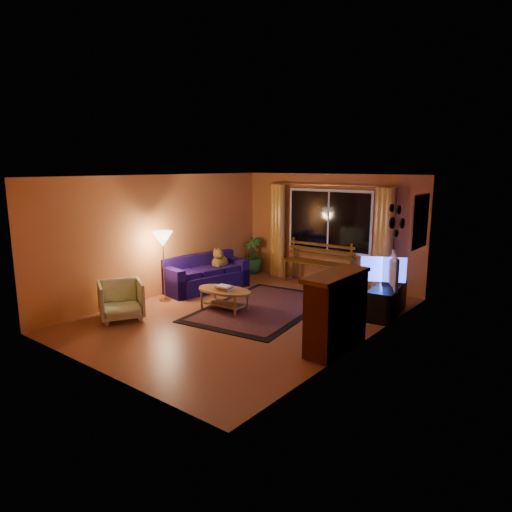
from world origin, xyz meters
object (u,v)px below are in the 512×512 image
Objects in this scene: sofa at (205,273)px; bench at (317,274)px; armchair at (121,298)px; tv_console at (387,300)px; coffee_table at (224,300)px; floor_lamp at (164,267)px.

bench is at bearing 60.57° from sofa.
armchair is 4.78m from tv_console.
tv_console is at bearing 33.66° from coffee_table.
coffee_table is (1.37, 0.28, -0.50)m from floor_lamp.
sofa is 1.42× the size of tv_console.
sofa is 2.46× the size of armchair.
sofa reaches higher than coffee_table.
bench is 2.39m from tv_console.
sofa is at bearing 87.07° from floor_lamp.
tv_console is at bearing -28.93° from bench.
bench is 1.19× the size of floor_lamp.
bench reaches higher than coffee_table.
coffee_table is at bearing -7.89° from armchair.
armchair is 1.28m from floor_lamp.
floor_lamp reaches higher than tv_console.
coffee_table is at bearing -20.60° from sofa.
sofa is at bearing -132.96° from bench.
bench is 1.48× the size of coffee_table.
sofa reaches higher than bench.
floor_lamp reaches higher than coffee_table.
floor_lamp is at bearing -81.22° from sofa.
bench is at bearing 9.60° from armchair.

